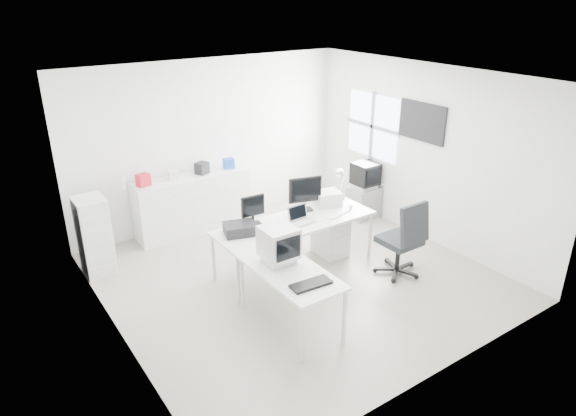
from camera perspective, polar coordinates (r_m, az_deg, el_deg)
floor at (r=7.44m, az=0.88°, el=-7.61°), size 5.00×5.00×0.01m
ceiling at (r=6.47m, az=1.04°, el=14.23°), size 5.00×5.00×0.01m
back_wall at (r=8.88m, az=-8.51°, el=7.20°), size 5.00×0.02×2.80m
left_wall at (r=5.85m, az=-19.43°, el=-2.49°), size 0.02×5.00×2.80m
right_wall at (r=8.45m, az=14.97°, el=5.84°), size 0.02×5.00×2.80m
window at (r=9.17m, az=9.37°, el=8.96°), size 0.02×1.20×1.10m
wall_picture at (r=8.36m, az=14.67°, el=9.26°), size 0.04×0.90×0.60m
main_desk at (r=7.48m, az=0.81°, el=-4.11°), size 2.40×0.80×0.75m
side_desk at (r=6.28m, az=0.27°, el=-9.92°), size 0.70×1.40×0.75m
drawer_pedestal at (r=7.93m, az=4.74°, el=-3.13°), size 0.40×0.50×0.60m
inkjet_printer at (r=6.96m, az=-5.38°, el=-2.31°), size 0.49×0.43×0.15m
lcd_monitor_small at (r=7.15m, az=-3.92°, el=-0.26°), size 0.36×0.22×0.44m
lcd_monitor_large at (r=7.59m, az=1.91°, el=1.57°), size 0.54×0.33×0.52m
laptop at (r=7.22m, az=1.62°, el=-0.79°), size 0.39×0.40×0.25m
white_keyboard at (r=7.57m, az=5.50°, el=-0.65°), size 0.46×0.24×0.02m
white_mouse at (r=7.78m, az=6.98°, el=0.13°), size 0.06×0.06×0.06m
laser_printer at (r=7.85m, az=4.37°, el=1.07°), size 0.45×0.41×0.22m
desk_lamp at (r=8.07m, az=5.99°, el=2.69°), size 0.19×0.19×0.50m
crt_monitor at (r=6.16m, az=-1.05°, el=-4.25°), size 0.38×0.38×0.43m
black_keyboard at (r=5.80m, az=2.56°, el=-8.45°), size 0.49×0.22×0.03m
office_chair at (r=7.42m, az=12.30°, el=-3.15°), size 0.67×0.67×1.16m
tv_cabinet at (r=9.30m, az=8.40°, el=0.62°), size 0.51×0.42×0.56m
crt_tv at (r=9.12m, az=8.58°, el=3.54°), size 0.50×0.48×0.45m
sideboard at (r=8.74m, az=-10.47°, el=0.49°), size 1.96×0.49×0.98m
clutter_box_a at (r=8.28m, az=-15.79°, el=3.01°), size 0.21×0.20×0.19m
clutter_box_b at (r=8.44m, az=-12.59°, el=3.58°), size 0.17×0.15×0.15m
clutter_box_c at (r=8.62m, az=-9.55°, el=4.39°), size 0.24×0.23×0.19m
clutter_box_d at (r=8.83m, az=-6.61°, el=4.95°), size 0.19×0.17×0.17m
clutter_bottle at (r=8.22m, az=-17.85°, el=2.76°), size 0.07×0.07×0.22m
filing_cabinet at (r=7.79m, az=-20.73°, el=-2.93°), size 0.40×0.48×1.15m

